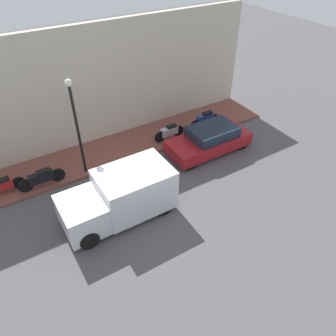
{
  "coord_description": "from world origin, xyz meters",
  "views": [
    {
      "loc": [
        -8.79,
        4.33,
        9.71
      ],
      "look_at": [
        1.07,
        -1.79,
        0.6
      ],
      "focal_mm": 35.0,
      "sensor_mm": 36.0,
      "label": 1
    }
  ],
  "objects": [
    {
      "name": "building_facade",
      "position": [
        5.87,
        0.0,
        2.97
      ],
      "size": [
        0.3,
        18.9,
        5.93
      ],
      "color": "beige",
      "rests_on": "ground_plane"
    },
    {
      "name": "delivery_van",
      "position": [
        0.11,
        1.03,
        0.99
      ],
      "size": [
        1.99,
        4.4,
        1.95
      ],
      "color": "silver",
      "rests_on": "ground_plane"
    },
    {
      "name": "ground_plane",
      "position": [
        0.0,
        0.0,
        0.0
      ],
      "size": [
        60.0,
        60.0,
        0.0
      ],
      "primitive_type": "plane",
      "color": "#514F51"
    },
    {
      "name": "scooter_silver",
      "position": [
        3.7,
        -3.51,
        0.56
      ],
      "size": [
        0.3,
        1.77,
        0.79
      ],
      "color": "#B7B7BF",
      "rests_on": "sidewalk"
    },
    {
      "name": "motorcycle_blue",
      "position": [
        3.76,
        -5.9,
        0.58
      ],
      "size": [
        0.3,
        1.92,
        0.85
      ],
      "color": "navy",
      "rests_on": "sidewalk"
    },
    {
      "name": "parked_car",
      "position": [
        1.88,
        -4.75,
        0.65
      ],
      "size": [
        1.84,
        4.27,
        1.33
      ],
      "color": "maroon",
      "rests_on": "ground_plane"
    },
    {
      "name": "streetlamp",
      "position": [
        3.42,
        1.29,
        3.02
      ],
      "size": [
        0.31,
        0.31,
        4.52
      ],
      "color": "black",
      "rests_on": "sidewalk"
    },
    {
      "name": "sidewalk",
      "position": [
        4.39,
        0.0,
        0.07
      ],
      "size": [
        2.66,
        18.9,
        0.13
      ],
      "color": "brown",
      "rests_on": "ground_plane"
    },
    {
      "name": "motorcycle_red",
      "position": [
        3.85,
        4.88,
        0.53
      ],
      "size": [
        0.3,
        1.98,
        0.72
      ],
      "color": "#B21E1E",
      "rests_on": "sidewalk"
    },
    {
      "name": "motorcycle_black",
      "position": [
        3.41,
        3.24,
        0.58
      ],
      "size": [
        0.3,
        2.04,
        0.81
      ],
      "color": "black",
      "rests_on": "sidewalk"
    }
  ]
}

